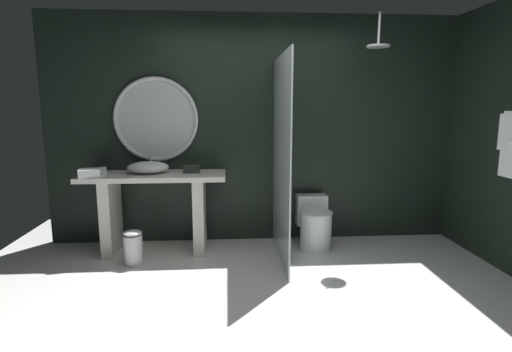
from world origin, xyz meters
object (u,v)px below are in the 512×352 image
at_px(tissue_box, 192,169).
at_px(toilet, 315,224).
at_px(waste_bin, 133,247).
at_px(round_wall_mirror, 156,119).
at_px(rain_shower_head, 378,44).
at_px(tumbler_cup, 103,171).
at_px(vessel_sink, 148,167).
at_px(folded_hand_towel, 90,173).

height_order(tissue_box, toilet, tissue_box).
xyz_separation_m(toilet, waste_bin, (-1.93, -0.39, -0.09)).
xyz_separation_m(round_wall_mirror, toilet, (1.77, -0.29, -1.17)).
xyz_separation_m(tissue_box, rain_shower_head, (1.92, -0.27, 1.30)).
bearing_deg(waste_bin, tumbler_cup, 133.11).
bearing_deg(tissue_box, round_wall_mirror, 150.18).
height_order(rain_shower_head, waste_bin, rain_shower_head).
height_order(tissue_box, waste_bin, tissue_box).
relative_size(vessel_sink, folded_hand_towel, 2.13).
xyz_separation_m(tumbler_cup, toilet, (2.30, -0.00, -0.64)).
xyz_separation_m(rain_shower_head, folded_hand_towel, (-2.93, 0.04, -1.29)).
bearing_deg(folded_hand_towel, round_wall_mirror, 36.80).
height_order(tissue_box, rain_shower_head, rain_shower_head).
height_order(tumbler_cup, rain_shower_head, rain_shower_head).
bearing_deg(vessel_sink, toilet, -1.79).
xyz_separation_m(tumbler_cup, tissue_box, (0.93, 0.05, -0.00)).
height_order(vessel_sink, tissue_box, vessel_sink).
xyz_separation_m(vessel_sink, toilet, (1.83, -0.06, -0.66)).
relative_size(rain_shower_head, toilet, 0.60).
relative_size(tissue_box, folded_hand_towel, 0.82).
bearing_deg(tumbler_cup, rain_shower_head, -4.32).
bearing_deg(toilet, tissue_box, 177.60).
distance_m(vessel_sink, rain_shower_head, 2.72).
xyz_separation_m(tissue_box, folded_hand_towel, (-1.01, -0.22, 0.00)).
relative_size(round_wall_mirror, toilet, 1.68).
xyz_separation_m(tissue_box, waste_bin, (-0.56, -0.45, -0.72)).
bearing_deg(rain_shower_head, waste_bin, -175.88).
bearing_deg(folded_hand_towel, toilet, 4.03).
relative_size(tumbler_cup, folded_hand_towel, 0.39).
xyz_separation_m(tumbler_cup, rain_shower_head, (2.85, -0.22, 1.30)).
bearing_deg(rain_shower_head, toilet, 159.08).
bearing_deg(rain_shower_head, round_wall_mirror, 167.85).
distance_m(vessel_sink, waste_bin, 0.87).
bearing_deg(waste_bin, toilet, 11.45).
distance_m(rain_shower_head, waste_bin, 3.20).
height_order(vessel_sink, tumbler_cup, vessel_sink).
bearing_deg(rain_shower_head, tumbler_cup, 175.68).
relative_size(round_wall_mirror, waste_bin, 2.62).
xyz_separation_m(tissue_box, round_wall_mirror, (-0.40, 0.23, 0.53)).
relative_size(tissue_box, round_wall_mirror, 0.18).
bearing_deg(waste_bin, rain_shower_head, 4.12).
bearing_deg(round_wall_mirror, rain_shower_head, -12.15).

